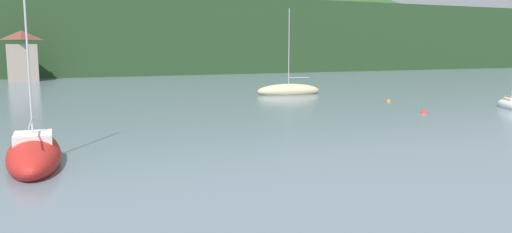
# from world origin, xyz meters

# --- Properties ---
(wooded_hillside) EXTENTS (352.00, 63.94, 46.15)m
(wooded_hillside) POSITION_xyz_m (8.45, 163.80, 6.85)
(wooded_hillside) COLOR #264223
(wooded_hillside) RESTS_ON ground_plane
(shore_building_westcentral) EXTENTS (5.07, 4.95, 8.69)m
(shore_building_westcentral) POSITION_xyz_m (-13.44, 120.71, 4.21)
(shore_building_westcentral) COLOR gray
(shore_building_westcentral) RESTS_ON ground_plane
(sailboat_mid_4) EXTENTS (2.67, 8.24, 12.57)m
(sailboat_mid_4) POSITION_xyz_m (-10.99, 52.37, 0.50)
(sailboat_mid_4) COLOR red
(sailboat_mid_4) RESTS_ON ground_plane
(sailboat_mid_7) EXTENTS (3.13, 4.73, 5.39)m
(sailboat_mid_7) POSITION_xyz_m (30.67, 59.17, 0.31)
(sailboat_mid_7) COLOR white
(sailboat_mid_7) RESTS_ON ground_plane
(sailboat_far_9) EXTENTS (8.33, 3.78, 11.00)m
(sailboat_far_9) POSITION_xyz_m (17.60, 80.39, 0.42)
(sailboat_far_9) COLOR #CCBC8E
(sailboat_far_9) RESTS_ON ground_plane
(mooring_buoy_near) EXTENTS (0.52, 0.52, 0.52)m
(mooring_buoy_near) POSITION_xyz_m (37.81, 65.82, 0.00)
(mooring_buoy_near) COLOR orange
(mooring_buoy_near) RESTS_ON ground_plane
(mooring_buoy_mid) EXTENTS (0.57, 0.57, 0.57)m
(mooring_buoy_mid) POSITION_xyz_m (20.72, 59.96, 0.00)
(mooring_buoy_mid) COLOR red
(mooring_buoy_mid) RESTS_ON ground_plane
(mooring_buoy_far) EXTENTS (0.45, 0.45, 0.45)m
(mooring_buoy_far) POSITION_xyz_m (23.87, 68.88, 0.00)
(mooring_buoy_far) COLOR orange
(mooring_buoy_far) RESTS_ON ground_plane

